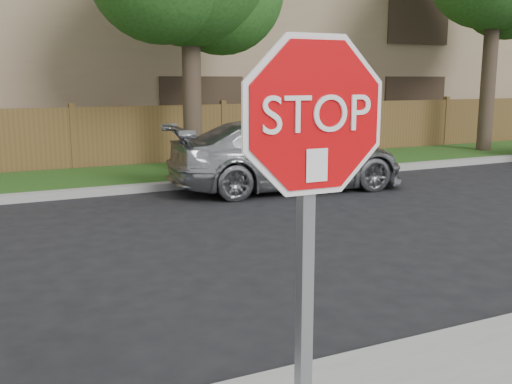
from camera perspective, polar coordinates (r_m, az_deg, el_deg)
ground at (r=5.04m, az=5.67°, el=-16.59°), size 90.00×90.00×0.00m
far_curb at (r=12.38m, az=-14.41°, el=0.08°), size 70.00×0.30×0.15m
grass_strip at (r=13.98m, az=-15.78°, el=1.15°), size 70.00×3.00×0.12m
fence at (r=15.45m, az=-16.99°, el=4.75°), size 70.00×0.12×1.60m
apartment_building at (r=20.96m, az=-19.93°, el=13.54°), size 35.20×9.20×7.20m
stop_sign at (r=2.75m, az=5.29°, el=0.60°), size 1.01×0.13×2.55m
sedan_right at (r=12.53m, az=2.99°, el=3.53°), size 5.18×2.57×1.45m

